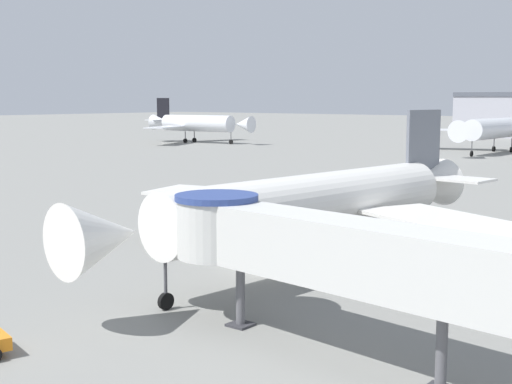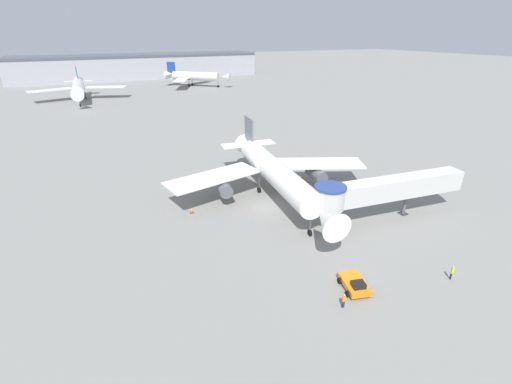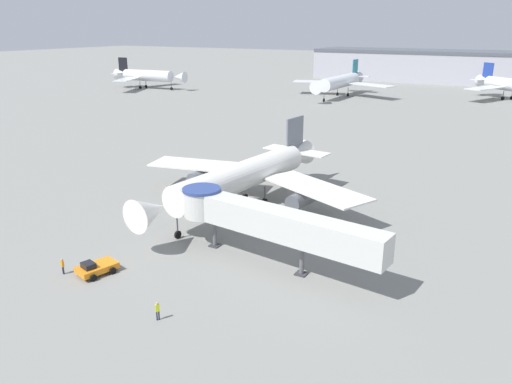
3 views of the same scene
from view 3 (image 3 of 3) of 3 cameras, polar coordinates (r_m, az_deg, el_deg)
The scene contains 11 objects.
ground_plane at distance 64.54m, azimuth -4.78°, elevation -2.03°, with size 800.00×800.00×0.00m, color gray.
main_airplane at distance 63.96m, azimuth -1.30°, elevation 1.85°, with size 33.79×33.66×10.06m.
jet_bridge at distance 48.84m, azimuth 0.75°, elevation -3.15°, with size 22.96×5.75×6.24m.
pushback_tug_orange at distance 50.45m, azimuth -17.82°, elevation -8.23°, with size 3.13×4.07×1.41m.
traffic_cone_starboard_wing at distance 59.56m, azimuth 9.36°, elevation -3.69°, with size 0.41×0.41×0.69m.
traffic_cone_port_wing at distance 72.79m, azimuth -10.25°, elevation 0.46°, with size 0.50×0.50×0.82m.
ground_crew_marshaller at distance 41.81m, azimuth -11.19°, elevation -13.05°, with size 0.34×0.36×1.64m.
ground_crew_wing_walker at distance 51.31m, azimuth -21.24°, elevation -7.80°, with size 0.35×0.25×1.62m.
background_jet_black_tail at distance 194.49m, azimuth -12.40°, elevation 12.88°, with size 30.69×33.18×11.09m.
background_jet_teal_tail at distance 170.19m, azimuth 9.64°, elevation 12.33°, with size 35.84×36.30×11.37m.
terminal_building at distance 226.66m, azimuth 23.82°, elevation 12.90°, with size 131.64×26.14×12.72m.
Camera 3 is at (34.52, -49.64, 22.59)m, focal length 35.00 mm.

